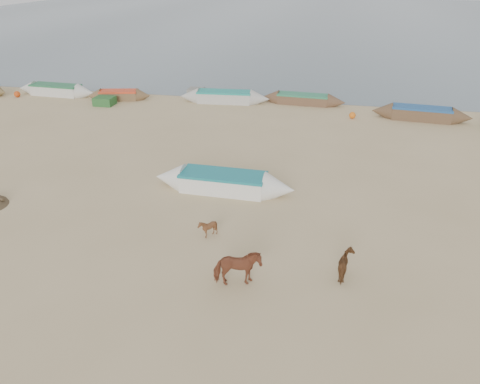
% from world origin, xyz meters
% --- Properties ---
extents(ground, '(140.00, 140.00, 0.00)m').
position_xyz_m(ground, '(0.00, 0.00, 0.00)').
color(ground, tan).
rests_on(ground, ground).
extents(sea, '(160.00, 160.00, 0.00)m').
position_xyz_m(sea, '(0.00, 82.00, 0.01)').
color(sea, slate).
rests_on(sea, ground).
extents(cow_adult, '(1.68, 1.12, 1.30)m').
position_xyz_m(cow_adult, '(0.90, -0.79, 0.65)').
color(cow_adult, brown).
rests_on(cow_adult, ground).
extents(calf_front, '(0.77, 0.70, 0.77)m').
position_xyz_m(calf_front, '(-0.83, 1.92, 0.38)').
color(calf_front, brown).
rests_on(calf_front, ground).
extents(calf_right, '(1.08, 1.16, 0.94)m').
position_xyz_m(calf_right, '(4.39, 0.33, 0.47)').
color(calf_right, brown).
rests_on(calf_right, ground).
extents(near_canoe, '(6.64, 1.67, 0.88)m').
position_xyz_m(near_canoe, '(-1.20, 5.98, 0.44)').
color(near_canoe, white).
rests_on(near_canoe, ground).
extents(waterline_canoes, '(54.04, 4.37, 0.90)m').
position_xyz_m(waterline_canoes, '(-2.42, 20.52, 0.42)').
color(waterline_canoes, brown).
rests_on(waterline_canoes, ground).
extents(beach_clutter, '(41.90, 5.28, 0.64)m').
position_xyz_m(beach_clutter, '(3.47, 19.83, 0.30)').
color(beach_clutter, '#2A5D2A').
rests_on(beach_clutter, ground).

